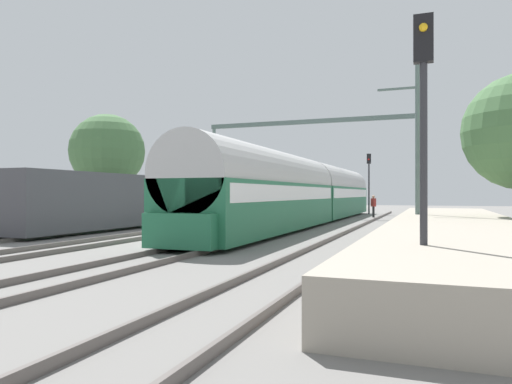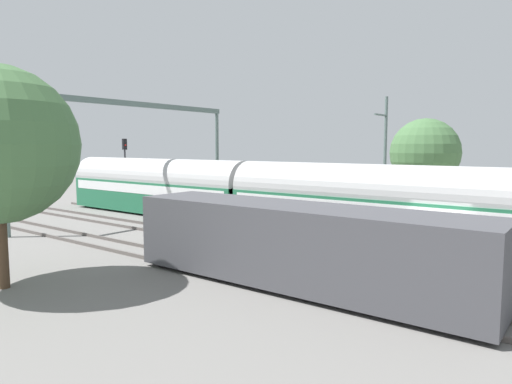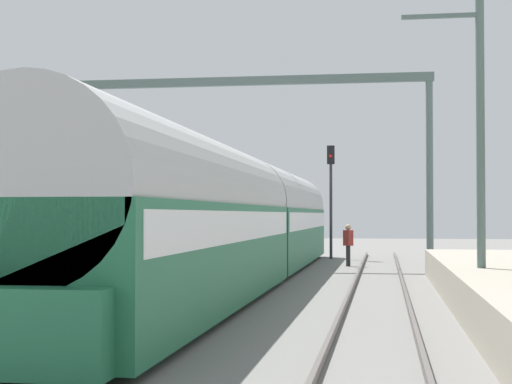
# 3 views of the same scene
# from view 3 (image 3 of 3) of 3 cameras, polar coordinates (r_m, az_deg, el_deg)

# --- Properties ---
(ground) EXTENTS (120.00, 120.00, 0.00)m
(ground) POSITION_cam_3_polar(r_m,az_deg,el_deg) (15.70, -16.29, -9.32)
(ground) COLOR slate
(track_east) EXTENTS (1.52, 60.00, 0.16)m
(track_east) POSITION_cam_3_polar(r_m,az_deg,el_deg) (14.92, -8.74, -9.47)
(track_east) COLOR #5C5551
(track_east) RESTS_ON ground
(track_far_east) EXTENTS (1.52, 60.00, 0.16)m
(track_far_east) POSITION_cam_3_polar(r_m,az_deg,el_deg) (14.25, 8.11, -9.85)
(track_far_east) COLOR #5C5551
(track_far_east) RESTS_ON ground
(passenger_train) EXTENTS (2.93, 32.85, 3.82)m
(passenger_train) POSITION_cam_3_polar(r_m,az_deg,el_deg) (26.26, -0.98, -1.91)
(passenger_train) COLOR #236B47
(passenger_train) RESTS_ON ground
(person_crossing) EXTENTS (0.44, 0.46, 1.73)m
(person_crossing) POSITION_cam_3_polar(r_m,az_deg,el_deg) (34.45, 6.34, -3.38)
(person_crossing) COLOR #262626
(person_crossing) RESTS_ON ground
(railway_signal_far) EXTENTS (0.36, 0.30, 5.47)m
(railway_signal_far) POSITION_cam_3_polar(r_m,az_deg,el_deg) (40.33, 5.16, 0.36)
(railway_signal_far) COLOR #2D2D33
(railway_signal_far) RESTS_ON ground
(catenary_gantry) EXTENTS (17.20, 0.28, 7.86)m
(catenary_gantry) POSITION_cam_3_polar(r_m,az_deg,el_deg) (34.73, -2.22, 4.74)
(catenary_gantry) COLOR slate
(catenary_gantry) RESTS_ON ground
(catenary_pole_east_mid) EXTENTS (1.90, 0.20, 8.00)m
(catenary_pole_east_mid) POSITION_cam_3_polar(r_m,az_deg,el_deg) (20.02, 15.01, 4.26)
(catenary_pole_east_mid) COLOR slate
(catenary_pole_east_mid) RESTS_ON ground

